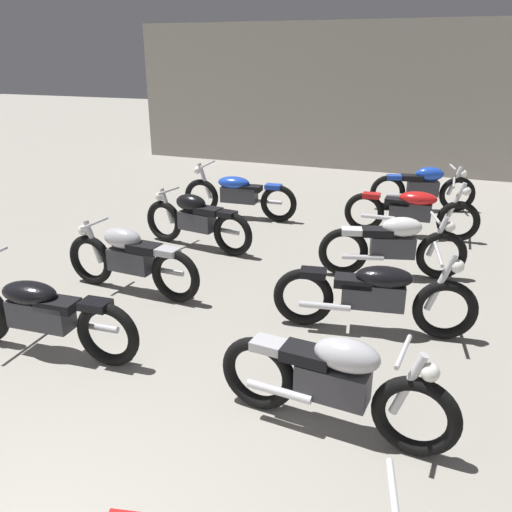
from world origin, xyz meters
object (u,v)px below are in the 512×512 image
(motorcycle_right_row_1, at_px, (334,381))
(motorcycle_right_row_5, at_px, (423,187))
(motorcycle_left_row_1, at_px, (40,312))
(motorcycle_left_row_3, at_px, (196,220))
(motorcycle_left_row_2, at_px, (130,258))
(motorcycle_right_row_2, at_px, (374,294))
(motorcycle_left_row_4, at_px, (238,194))
(motorcycle_right_row_3, at_px, (394,245))
(motorcycle_right_row_4, at_px, (411,210))

(motorcycle_right_row_1, relative_size, motorcycle_right_row_5, 1.02)
(motorcycle_left_row_1, xyz_separation_m, motorcycle_left_row_3, (0.01, 3.34, 0.01))
(motorcycle_left_row_2, distance_m, motorcycle_right_row_1, 3.43)
(motorcycle_left_row_1, bearing_deg, motorcycle_right_row_2, 28.78)
(motorcycle_right_row_1, bearing_deg, motorcycle_left_row_4, 120.52)
(motorcycle_left_row_4, xyz_separation_m, motorcycle_right_row_2, (3.05, -3.40, 0.00))
(motorcycle_right_row_3, bearing_deg, motorcycle_right_row_2, -89.10)
(motorcycle_left_row_4, height_order, motorcycle_right_row_2, same)
(motorcycle_left_row_3, relative_size, motorcycle_right_row_1, 1.00)
(motorcycle_right_row_2, bearing_deg, motorcycle_left_row_1, -151.22)
(motorcycle_right_row_4, bearing_deg, motorcycle_left_row_1, -120.57)
(motorcycle_right_row_2, relative_size, motorcycle_right_row_5, 1.12)
(motorcycle_left_row_1, height_order, motorcycle_right_row_1, motorcycle_left_row_1)
(motorcycle_left_row_3, bearing_deg, motorcycle_left_row_1, -90.12)
(motorcycle_left_row_3, xyz_separation_m, motorcycle_right_row_4, (3.02, 1.79, -0.01))
(motorcycle_left_row_3, bearing_deg, motorcycle_right_row_3, -1.04)
(motorcycle_left_row_4, relative_size, motorcycle_right_row_4, 1.00)
(motorcycle_left_row_2, bearing_deg, motorcycle_right_row_1, -28.87)
(motorcycle_right_row_1, relative_size, motorcycle_right_row_3, 1.03)
(motorcycle_left_row_3, xyz_separation_m, motorcycle_right_row_1, (3.00, -3.42, 0.00))
(motorcycle_left_row_3, height_order, motorcycle_right_row_3, same)
(motorcycle_left_row_4, bearing_deg, motorcycle_right_row_5, 29.40)
(motorcycle_left_row_1, distance_m, motorcycle_right_row_4, 5.95)
(motorcycle_left_row_3, relative_size, motorcycle_left_row_4, 0.90)
(motorcycle_left_row_3, xyz_separation_m, motorcycle_right_row_3, (2.99, -0.05, 0.00))
(motorcycle_right_row_2, height_order, motorcycle_right_row_5, motorcycle_right_row_2)
(motorcycle_right_row_1, relative_size, motorcycle_right_row_4, 0.91)
(motorcycle_left_row_2, distance_m, motorcycle_right_row_4, 4.67)
(motorcycle_left_row_3, distance_m, motorcycle_right_row_2, 3.45)
(motorcycle_left_row_2, relative_size, motorcycle_right_row_1, 1.00)
(motorcycle_left_row_2, distance_m, motorcycle_right_row_3, 3.45)
(motorcycle_left_row_1, relative_size, motorcycle_right_row_5, 1.12)
(motorcycle_left_row_4, bearing_deg, motorcycle_right_row_3, -30.42)
(motorcycle_right_row_1, height_order, motorcycle_right_row_3, same)
(motorcycle_left_row_1, distance_m, motorcycle_right_row_5, 7.47)
(motorcycle_left_row_2, height_order, motorcycle_right_row_4, motorcycle_right_row_4)
(motorcycle_left_row_4, distance_m, motorcycle_right_row_5, 3.56)
(motorcycle_left_row_2, bearing_deg, motorcycle_right_row_4, 49.58)
(motorcycle_left_row_4, distance_m, motorcycle_right_row_1, 5.98)
(motorcycle_right_row_3, xyz_separation_m, motorcycle_right_row_5, (0.07, 3.52, 0.00))
(motorcycle_left_row_3, height_order, motorcycle_right_row_4, motorcycle_right_row_4)
(motorcycle_left_row_1, height_order, motorcycle_right_row_4, same)
(motorcycle_left_row_2, relative_size, motorcycle_right_row_2, 0.91)
(motorcycle_left_row_3, xyz_separation_m, motorcycle_left_row_4, (-0.04, 1.72, -0.01))
(motorcycle_left_row_4, relative_size, motorcycle_right_row_3, 1.13)
(motorcycle_right_row_4, distance_m, motorcycle_right_row_5, 1.68)
(motorcycle_left_row_4, xyz_separation_m, motorcycle_right_row_3, (3.03, -1.78, 0.01))
(motorcycle_right_row_1, bearing_deg, motorcycle_left_row_3, 131.20)
(motorcycle_right_row_4, bearing_deg, motorcycle_right_row_1, -90.26)
(motorcycle_right_row_2, height_order, motorcycle_right_row_4, same)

